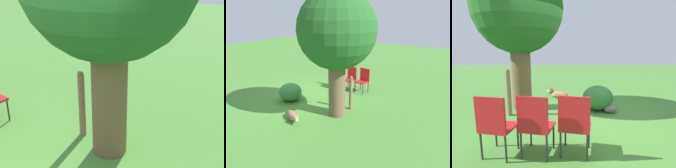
% 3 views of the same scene
% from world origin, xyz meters
% --- Properties ---
extents(ground_plane, '(30.00, 30.00, 0.00)m').
position_xyz_m(ground_plane, '(0.00, 0.00, 0.00)').
color(ground_plane, '#478433').
extents(oak_tree, '(2.24, 2.24, 3.69)m').
position_xyz_m(oak_tree, '(0.49, 1.37, 2.50)').
color(oak_tree, brown).
rests_on(oak_tree, ground_plane).
extents(dog, '(0.63, 0.94, 0.35)m').
position_xyz_m(dog, '(1.45, 0.41, 0.13)').
color(dog, olive).
rests_on(dog, ground_plane).
extents(fence_post, '(0.11, 0.11, 1.13)m').
position_xyz_m(fence_post, '(-0.09, 1.55, 0.57)').
color(fence_post, '#846647').
rests_on(fence_post, ground_plane).
extents(red_chair_0, '(0.51, 0.52, 0.94)m').
position_xyz_m(red_chair_0, '(-1.77, 0.12, 0.53)').
color(red_chair_0, red).
rests_on(red_chair_0, ground_plane).
extents(red_chair_1, '(0.51, 0.52, 0.94)m').
position_xyz_m(red_chair_1, '(-1.78, 0.68, 0.53)').
color(red_chair_1, red).
rests_on(red_chair_1, ground_plane).
extents(red_chair_2, '(0.51, 0.52, 0.94)m').
position_xyz_m(red_chair_2, '(-1.79, 1.24, 0.53)').
color(red_chair_2, red).
rests_on(red_chair_2, ground_plane).
extents(tennis_ball, '(0.07, 0.07, 0.07)m').
position_xyz_m(tennis_ball, '(0.50, -0.89, 0.03)').
color(tennis_ball, '#CCE033').
rests_on(tennis_ball, ground_plane).
extents(garden_rock, '(0.26, 0.33, 0.20)m').
position_xyz_m(garden_rock, '(0.07, -0.92, 0.10)').
color(garden_rock, slate).
rests_on(garden_rock, ground_plane).
extents(low_shrub, '(0.80, 0.80, 0.64)m').
position_xyz_m(low_shrub, '(0.33, -0.65, 0.32)').
color(low_shrub, '#337533').
rests_on(low_shrub, ground_plane).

